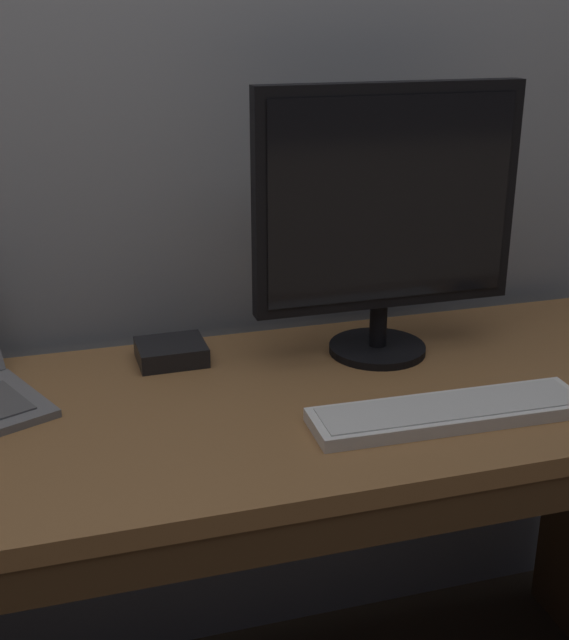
# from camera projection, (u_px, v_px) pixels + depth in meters

# --- Properties ---
(desk) EXTENTS (1.89, 0.61, 0.79)m
(desk) POSITION_uv_depth(u_px,v_px,m) (203.00, 531.00, 1.44)
(desk) COLOR olive
(desk) RESTS_ON ground
(external_monitor) EXTENTS (0.49, 0.18, 0.50)m
(external_monitor) POSITION_uv_depth(u_px,v_px,m) (387.00, 210.00, 1.48)
(external_monitor) COLOR black
(external_monitor) RESTS_ON desk
(wired_keyboard) EXTENTS (0.46, 0.12, 0.02)m
(wired_keyboard) POSITION_uv_depth(u_px,v_px,m) (450.00, 412.00, 1.33)
(wired_keyboard) COLOR white
(wired_keyboard) RESTS_ON desk
(external_drive_box) EXTENTS (0.13, 0.11, 0.04)m
(external_drive_box) POSITION_uv_depth(u_px,v_px,m) (171.00, 352.00, 1.55)
(external_drive_box) COLOR black
(external_drive_box) RESTS_ON desk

